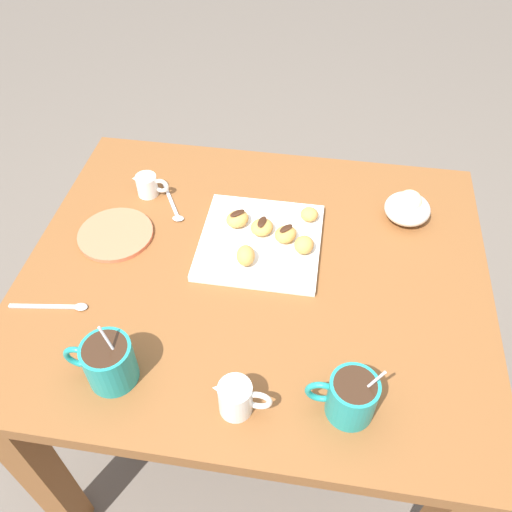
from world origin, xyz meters
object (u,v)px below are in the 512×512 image
(cream_pitcher_white, at_px, (236,397))
(beignet_5, at_px, (286,234))
(beignet_0, at_px, (304,245))
(saucer_coral_left, at_px, (116,234))
(beignet_1, at_px, (264,227))
(beignet_4, at_px, (237,219))
(coffee_mug_teal_right, at_px, (108,361))
(beignet_3, at_px, (309,214))
(coffee_mug_teal_left, at_px, (351,396))
(beignet_2, at_px, (246,256))
(dining_table, at_px, (255,306))
(ice_cream_bowl, at_px, (408,207))
(pastry_plate_square, at_px, (259,241))
(chocolate_sauce_pitcher, at_px, (147,184))

(cream_pitcher_white, xyz_separation_m, beignet_5, (-0.04, -0.42, -0.01))
(beignet_0, bearing_deg, cream_pitcher_white, 78.26)
(saucer_coral_left, relative_size, beignet_1, 3.22)
(beignet_0, height_order, beignet_5, beignet_0)
(beignet_4, bearing_deg, beignet_0, 159.09)
(coffee_mug_teal_right, distance_m, beignet_1, 0.46)
(saucer_coral_left, distance_m, beignet_3, 0.46)
(saucer_coral_left, height_order, beignet_5, beignet_5)
(coffee_mug_teal_left, height_order, beignet_2, coffee_mug_teal_left)
(dining_table, bearing_deg, beignet_0, -148.83)
(saucer_coral_left, xyz_separation_m, beignet_0, (-0.44, -0.01, 0.03))
(cream_pitcher_white, xyz_separation_m, beignet_3, (-0.08, -0.49, -0.01))
(beignet_1, relative_size, beignet_4, 0.99)
(dining_table, height_order, coffee_mug_teal_left, coffee_mug_teal_left)
(dining_table, bearing_deg, beignet_1, -92.18)
(beignet_0, height_order, beignet_1, beignet_0)
(cream_pitcher_white, height_order, ice_cream_bowl, ice_cream_bowl)
(saucer_coral_left, bearing_deg, ice_cream_bowl, -166.04)
(beignet_1, bearing_deg, cream_pitcher_white, 92.12)
(coffee_mug_teal_right, xyz_separation_m, beignet_2, (-0.20, -0.31, -0.02))
(ice_cream_bowl, bearing_deg, beignet_3, 13.83)
(ice_cream_bowl, bearing_deg, saucer_coral_left, 13.96)
(beignet_0, bearing_deg, coffee_mug_teal_left, 107.47)
(pastry_plate_square, bearing_deg, cream_pitcher_white, 93.16)
(ice_cream_bowl, distance_m, beignet_1, 0.35)
(coffee_mug_teal_right, bearing_deg, beignet_1, -118.85)
(pastry_plate_square, relative_size, saucer_coral_left, 1.57)
(cream_pitcher_white, distance_m, beignet_0, 0.40)
(coffee_mug_teal_left, bearing_deg, beignet_5, -67.89)
(chocolate_sauce_pitcher, relative_size, beignet_5, 1.76)
(dining_table, distance_m, beignet_2, 0.17)
(cream_pitcher_white, distance_m, beignet_4, 0.46)
(beignet_3, bearing_deg, coffee_mug_teal_right, 55.27)
(dining_table, relative_size, beignet_2, 19.67)
(pastry_plate_square, xyz_separation_m, saucer_coral_left, (0.34, 0.03, -0.00))
(beignet_1, bearing_deg, beignet_0, 155.44)
(beignet_5, bearing_deg, beignet_1, -17.47)
(coffee_mug_teal_left, height_order, beignet_3, coffee_mug_teal_left)
(ice_cream_bowl, distance_m, chocolate_sauce_pitcher, 0.64)
(ice_cream_bowl, height_order, chocolate_sauce_pitcher, ice_cream_bowl)
(pastry_plate_square, height_order, beignet_0, beignet_0)
(saucer_coral_left, xyz_separation_m, beignet_5, (-0.40, -0.03, 0.03))
(ice_cream_bowl, relative_size, beignet_1, 1.99)
(beignet_1, bearing_deg, beignet_5, 162.53)
(cream_pitcher_white, xyz_separation_m, beignet_4, (0.08, -0.45, -0.01))
(dining_table, height_order, coffee_mug_teal_right, coffee_mug_teal_right)
(coffee_mug_teal_right, relative_size, saucer_coral_left, 0.82)
(ice_cream_bowl, xyz_separation_m, beignet_2, (0.35, 0.21, 0.00))
(dining_table, xyz_separation_m, beignet_1, (-0.00, -0.11, 0.16))
(coffee_mug_teal_right, relative_size, ice_cream_bowl, 1.33)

